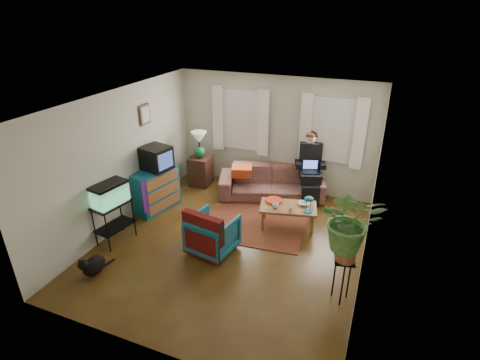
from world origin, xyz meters
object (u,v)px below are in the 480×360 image
at_px(armchair, 213,232).
at_px(plant_stand, 342,280).
at_px(sofa, 272,177).
at_px(coffee_table, 288,216).
at_px(aquarium_stand, 114,222).
at_px(side_table, 201,171).
at_px(dresser, 155,189).

relative_size(armchair, plant_stand, 1.05).
distance_m(sofa, armchair, 2.38).
height_order(armchair, coffee_table, armchair).
bearing_deg(plant_stand, armchair, 169.77).
height_order(aquarium_stand, armchair, aquarium_stand).
relative_size(sofa, coffee_table, 2.15).
bearing_deg(plant_stand, side_table, 143.62).
distance_m(side_table, plant_stand, 4.57).
relative_size(aquarium_stand, coffee_table, 0.72).
bearing_deg(plant_stand, dresser, 161.89).
distance_m(sofa, dresser, 2.54).
bearing_deg(sofa, coffee_table, -76.78).
xyz_separation_m(sofa, coffee_table, (0.68, -1.10, -0.23)).
height_order(side_table, dresser, dresser).
bearing_deg(sofa, armchair, -116.28).
distance_m(side_table, aquarium_stand, 2.72).
distance_m(sofa, coffee_table, 1.32).
bearing_deg(dresser, side_table, 89.24).
relative_size(dresser, aquarium_stand, 1.28).
bearing_deg(side_table, dresser, -103.70).
bearing_deg(dresser, aquarium_stand, -77.51).
distance_m(dresser, plant_stand, 4.23).
xyz_separation_m(side_table, coffee_table, (2.43, -1.05, -0.12)).
relative_size(sofa, armchair, 3.03).
xyz_separation_m(sofa, armchair, (-0.32, -2.36, -0.07)).
height_order(dresser, coffee_table, dresser).
bearing_deg(aquarium_stand, coffee_table, 40.82).
relative_size(side_table, coffee_table, 0.65).
xyz_separation_m(dresser, coffee_table, (2.77, 0.35, -0.22)).
height_order(armchair, plant_stand, armchair).
xyz_separation_m(sofa, side_table, (-1.74, -0.05, -0.10)).
distance_m(sofa, aquarium_stand, 3.46).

